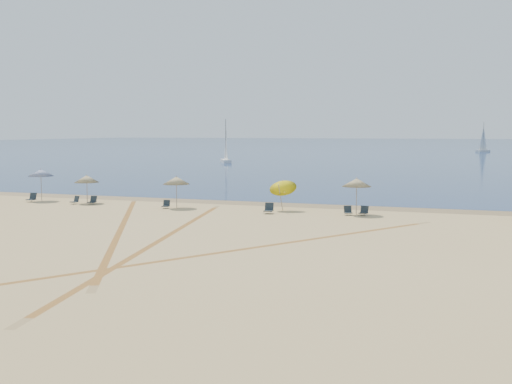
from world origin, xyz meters
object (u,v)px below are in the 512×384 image
umbrella_0 (41,173)px  umbrella_1 (87,179)px  chair_1 (75,200)px  chair_3 (166,205)px  chair_2 (93,201)px  sailboat_1 (483,143)px  chair_4 (269,209)px  chair_5 (348,211)px  umbrella_4 (357,183)px  umbrella_3 (283,185)px  umbrella_2 (176,180)px  sailboat_2 (226,149)px  chair_6 (364,211)px  chair_0 (32,198)px

umbrella_0 → umbrella_1: size_ratio=1.16×
chair_1 → chair_3: (7.82, -0.19, -0.01)m
chair_2 → sailboat_1: 135.76m
chair_4 → umbrella_1: bearing=169.3°
chair_5 → umbrella_0: bearing=159.2°
umbrella_1 → umbrella_4: 20.86m
umbrella_1 → chair_2: size_ratio=3.50×
umbrella_3 → chair_2: (-14.78, -0.98, -1.55)m
sailboat_1 → umbrella_2: bearing=-70.8°
umbrella_0 → umbrella_4: (25.28, -0.13, -0.10)m
chair_1 → chair_5: (20.95, 0.44, 0.00)m
umbrella_4 → chair_5: (-0.48, -0.44, -1.88)m
chair_2 → chair_3: 6.43m
sailboat_2 → chair_2: bearing=-107.4°
chair_2 → chair_3: bearing=-3.7°
chair_1 → chair_5: 20.96m
chair_1 → chair_2: (1.41, 0.21, 0.01)m
umbrella_0 → chair_4: bearing=-4.4°
umbrella_0 → chair_6: 25.93m
chair_3 → chair_5: bearing=-4.4°
chair_5 → chair_0: bearing=161.2°
chair_2 → chair_6: bearing=0.8°
umbrella_3 → chair_5: (4.76, -0.75, -1.56)m
chair_1 → sailboat_2: sailboat_2 is taller
umbrella_0 → chair_4: size_ratio=3.45×
chair_5 → chair_2: bearing=161.2°
chair_6 → sailboat_2: (-33.28, 60.36, 2.03)m
chair_6 → sailboat_2: bearing=127.5°
sailboat_1 → umbrella_4: bearing=-65.3°
umbrella_3 → sailboat_1: size_ratio=0.33×
umbrella_2 → umbrella_4: bearing=2.5°
chair_0 → chair_2: chair_0 is taller
umbrella_1 → chair_0: bearing=-172.7°
chair_6 → chair_1: bearing=-169.9°
umbrella_4 → chair_6: (0.56, -0.33, -1.87)m
umbrella_4 → sailboat_1: size_ratio=0.32×
umbrella_1 → chair_1: umbrella_1 is taller
chair_3 → chair_5: (13.13, 0.63, 0.01)m
umbrella_2 → sailboat_2: (-19.72, 60.61, 0.31)m
chair_0 → sailboat_2: bearing=95.9°
umbrella_3 → umbrella_4: 5.26m
umbrella_1 → umbrella_0: bearing=176.7°
chair_0 → sailboat_1: size_ratio=0.09×
umbrella_3 → chair_6: 6.04m
chair_5 → umbrella_4: bearing=22.9°
umbrella_3 → umbrella_4: size_ratio=1.02×
sailboat_1 → chair_1: bearing=-74.3°
chair_0 → chair_3: (11.93, -0.34, -0.05)m
umbrella_0 → chair_2: bearing=-8.6°
chair_5 → umbrella_1: bearing=159.6°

